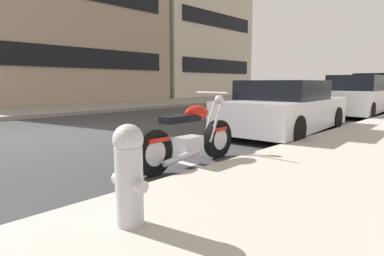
# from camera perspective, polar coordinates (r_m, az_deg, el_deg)

# --- Properties ---
(ground_plane) EXTENTS (260.00, 260.00, 0.00)m
(ground_plane) POSITION_cam_1_polar(r_m,az_deg,el_deg) (8.25, -21.00, -1.30)
(ground_plane) COLOR #333335
(sidewalk_far_curb) EXTENTS (120.00, 5.00, 0.14)m
(sidewalk_far_curb) POSITION_cam_1_polar(r_m,az_deg,el_deg) (21.16, 0.32, 4.84)
(sidewalk_far_curb) COLOR gray
(sidewalk_far_curb) RESTS_ON ground
(parking_stall_stripe) EXTENTS (0.12, 2.20, 0.01)m
(parking_stall_stripe) POSITION_cam_1_polar(r_m,az_deg,el_deg) (5.13, -1.43, -6.20)
(parking_stall_stripe) COLOR silver
(parking_stall_stripe) RESTS_ON ground
(parked_motorcycle) EXTENTS (2.09, 0.62, 1.12)m
(parked_motorcycle) POSITION_cam_1_polar(r_m,az_deg,el_deg) (4.89, -0.34, -1.78)
(parked_motorcycle) COLOR black
(parked_motorcycle) RESTS_ON ground
(parked_car_behind_motorcycle) EXTENTS (4.27, 2.07, 1.32)m
(parked_car_behind_motorcycle) POSITION_cam_1_polar(r_m,az_deg,el_deg) (8.28, 16.13, 3.31)
(parked_car_behind_motorcycle) COLOR silver
(parked_car_behind_motorcycle) RESTS_ON ground
(parked_car_mid_block) EXTENTS (4.20, 1.98, 1.53)m
(parked_car_mid_block) POSITION_cam_1_polar(r_m,az_deg,el_deg) (13.73, 26.99, 4.89)
(parked_car_mid_block) COLOR silver
(parked_car_mid_block) RESTS_ON ground
(crossing_truck) EXTENTS (2.09, 5.02, 2.02)m
(crossing_truck) POSITION_cam_1_polar(r_m,az_deg,el_deg) (30.96, 30.16, 6.59)
(crossing_truck) COLOR #B7B7BC
(crossing_truck) RESTS_ON ground
(car_opposite_curb) EXTENTS (4.60, 1.92, 1.36)m
(car_opposite_curb) POSITION_cam_1_polar(r_m,az_deg,el_deg) (24.60, 15.66, 6.34)
(car_opposite_curb) COLOR #4C515B
(car_opposite_curb) RESTS_ON ground
(fire_hydrant) EXTENTS (0.24, 0.36, 0.81)m
(fire_hydrant) POSITION_cam_1_polar(r_m,az_deg,el_deg) (2.59, -11.11, -7.70)
(fire_hydrant) COLOR #B7B7BC
(fire_hydrant) RESTS_ON sidewalk_near_curb
(townhouse_corner_block) EXTENTS (12.84, 10.12, 11.83)m
(townhouse_corner_block) POSITION_cam_1_polar(r_m,az_deg,el_deg) (23.94, -24.99, 18.56)
(townhouse_corner_block) COLOR tan
(townhouse_corner_block) RESTS_ON ground
(townhouse_near_left) EXTENTS (9.88, 8.16, 11.68)m
(townhouse_near_left) POSITION_cam_1_polar(r_m,az_deg,el_deg) (29.78, -1.67, 16.92)
(townhouse_near_left) COLOR beige
(townhouse_near_left) RESTS_ON ground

